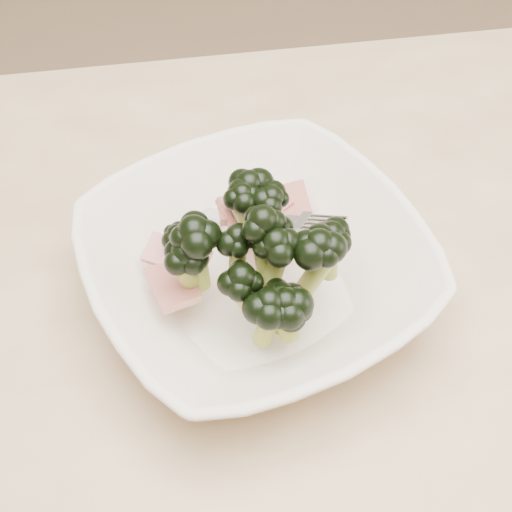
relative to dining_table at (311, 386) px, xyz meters
name	(u,v)px	position (x,y,z in m)	size (l,w,h in m)	color
dining_table	(311,386)	(0.00, 0.00, 0.00)	(1.20, 0.80, 0.75)	tan
broccoli_dish	(256,265)	(-0.05, 0.04, 0.14)	(0.36, 0.36, 0.13)	beige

